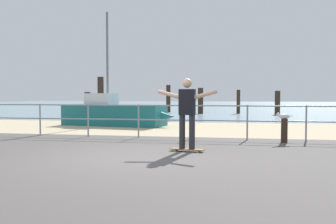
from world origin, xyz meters
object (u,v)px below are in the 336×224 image
at_px(skateboard, 187,149).
at_px(bollard_short, 284,131).
at_px(sailboat, 117,114).
at_px(seagull, 284,116).
at_px(skateboarder, 187,109).

relative_size(skateboard, bollard_short, 1.21).
bearing_deg(sailboat, seagull, -36.15).
bearing_deg(sailboat, skateboard, -59.92).
xyz_separation_m(sailboat, seagull, (6.30, -4.60, 0.24)).
distance_m(bollard_short, seagull, 0.42).
height_order(sailboat, seagull, sailboat).
bearing_deg(seagull, skateboard, -139.75).
xyz_separation_m(sailboat, skateboarder, (3.86, -6.67, 0.50)).
height_order(sailboat, skateboarder, sailboat).
xyz_separation_m(bollard_short, seagull, (-0.02, -0.01, 0.42)).
relative_size(bollard_short, seagull, 1.43).
distance_m(sailboat, skateboard, 7.72).
height_order(skateboard, seagull, seagull).
distance_m(sailboat, seagull, 7.81).
bearing_deg(skateboarder, sailboat, 120.08).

